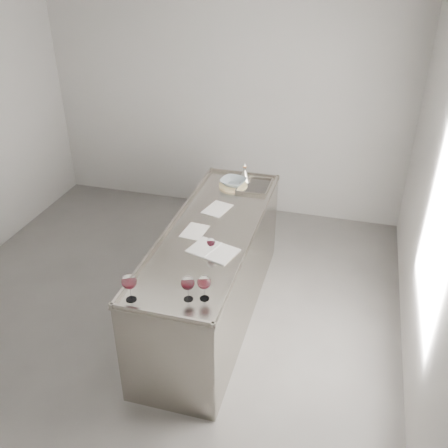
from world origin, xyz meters
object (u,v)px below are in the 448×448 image
(wine_glass_right, at_px, (204,283))
(wine_glass_small, at_px, (211,243))
(wine_glass_left, at_px, (129,282))
(notebook, at_px, (213,251))
(wine_funnel, at_px, (245,175))
(counter, at_px, (213,273))
(ceramic_bowl, at_px, (233,182))
(wine_glass_middle, at_px, (188,284))

(wine_glass_right, distance_m, wine_glass_small, 0.59)
(wine_glass_left, xyz_separation_m, notebook, (0.38, 0.75, -0.15))
(wine_glass_left, bearing_deg, wine_funnel, 81.56)
(counter, bearing_deg, wine_glass_right, -76.43)
(counter, bearing_deg, wine_funnel, 87.57)
(wine_glass_right, relative_size, wine_glass_small, 1.39)
(wine_glass_left, height_order, wine_funnel, wine_glass_left)
(counter, bearing_deg, wine_glass_left, -104.02)
(counter, bearing_deg, ceramic_bowl, 92.41)
(wine_glass_middle, bearing_deg, wine_glass_small, 91.52)
(counter, relative_size, wine_glass_left, 11.28)
(wine_glass_right, xyz_separation_m, wine_funnel, (-0.18, 1.97, -0.07))
(ceramic_bowl, xyz_separation_m, wine_funnel, (0.08, 0.16, 0.01))
(wine_glass_middle, xyz_separation_m, ceramic_bowl, (-0.15, 1.84, -0.09))
(wine_glass_left, height_order, ceramic_bowl, wine_glass_left)
(wine_glass_middle, distance_m, ceramic_bowl, 1.85)
(wine_glass_left, distance_m, ceramic_bowl, 1.97)
(counter, xyz_separation_m, ceramic_bowl, (-0.04, 0.87, 0.52))
(wine_glass_middle, bearing_deg, wine_glass_right, 18.94)
(ceramic_bowl, bearing_deg, notebook, -83.09)
(wine_glass_left, distance_m, wine_glass_right, 0.52)
(wine_glass_small, distance_m, wine_funnel, 1.40)
(ceramic_bowl, bearing_deg, wine_glass_right, -81.75)
(wine_glass_right, bearing_deg, ceramic_bowl, 98.25)
(wine_glass_right, bearing_deg, counter, 103.57)
(counter, distance_m, wine_glass_right, 1.13)
(wine_funnel, bearing_deg, ceramic_bowl, -116.63)
(wine_glass_right, xyz_separation_m, notebook, (-0.12, 0.60, -0.13))
(counter, distance_m, wine_glass_small, 0.68)
(notebook, bearing_deg, wine_glass_right, -62.20)
(counter, bearing_deg, wine_glass_middle, -83.07)
(wine_glass_left, relative_size, ceramic_bowl, 0.86)
(wine_glass_small, relative_size, ceramic_bowl, 0.56)
(wine_funnel, bearing_deg, notebook, -87.26)
(wine_glass_middle, bearing_deg, wine_glass_left, -163.90)
(notebook, distance_m, wine_funnel, 1.37)
(wine_glass_middle, height_order, notebook, wine_glass_middle)
(counter, relative_size, wine_funnel, 11.69)
(wine_glass_middle, bearing_deg, wine_funnel, 92.11)
(counter, height_order, wine_glass_small, wine_glass_small)
(counter, height_order, ceramic_bowl, ceramic_bowl)
(wine_glass_left, bearing_deg, wine_glass_middle, 16.10)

